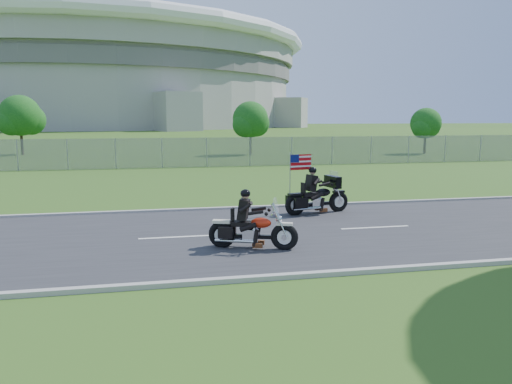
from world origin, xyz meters
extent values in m
plane|color=#294D18|center=(0.00, 0.00, 0.00)|extent=(420.00, 420.00, 0.00)
cube|color=#28282B|center=(0.00, 0.00, 0.02)|extent=(120.00, 8.00, 0.04)
cube|color=#9E9B93|center=(0.00, 4.05, 0.05)|extent=(120.00, 0.18, 0.12)
cube|color=#9E9B93|center=(0.00, -4.05, 0.05)|extent=(120.00, 0.18, 0.12)
cube|color=gray|center=(-5.00, 20.00, 1.00)|extent=(60.00, 0.03, 2.00)
cylinder|color=#A3A099|center=(-20.00, 170.00, 10.00)|extent=(130.00, 130.00, 20.00)
cylinder|color=#605E5B|center=(-20.00, 170.00, 17.00)|extent=(132.00, 132.00, 4.00)
cylinder|color=#A3A099|center=(-20.00, 170.00, 23.00)|extent=(134.00, 134.00, 6.00)
torus|color=white|center=(-20.00, 170.00, 27.00)|extent=(140.40, 140.40, 4.40)
cylinder|color=#382316|center=(6.00, 30.00, 1.26)|extent=(0.22, 0.22, 2.52)
sphere|color=#144C16|center=(6.00, 30.00, 3.15)|extent=(3.20, 3.20, 3.20)
sphere|color=#144C16|center=(6.64, 30.48, 2.79)|extent=(2.40, 2.40, 2.40)
sphere|color=#144C16|center=(5.44, 29.60, 2.70)|extent=(2.24, 2.24, 2.24)
cylinder|color=#382316|center=(-14.00, 34.00, 1.40)|extent=(0.22, 0.22, 2.80)
sphere|color=#144C16|center=(-14.00, 34.00, 3.50)|extent=(3.60, 3.60, 3.60)
sphere|color=#144C16|center=(-13.28, 34.54, 3.10)|extent=(2.70, 2.70, 2.70)
sphere|color=#144C16|center=(-14.63, 33.55, 3.00)|extent=(2.52, 2.52, 2.52)
cylinder|color=#382316|center=(22.00, 28.00, 1.12)|extent=(0.22, 0.22, 2.24)
sphere|color=#144C16|center=(22.00, 28.00, 2.80)|extent=(2.80, 2.80, 2.80)
sphere|color=#144C16|center=(22.56, 28.42, 2.48)|extent=(2.10, 2.10, 2.10)
sphere|color=#144C16|center=(21.51, 27.65, 2.40)|extent=(1.96, 1.96, 1.96)
torus|color=black|center=(0.61, -1.88, 0.37)|extent=(0.73, 0.42, 0.72)
torus|color=black|center=(-0.93, -1.30, 0.37)|extent=(0.73, 0.42, 0.72)
ellipsoid|color=red|center=(0.04, -1.67, 0.72)|extent=(0.62, 0.48, 0.27)
cube|color=black|center=(-0.43, -1.49, 0.68)|extent=(0.60, 0.46, 0.12)
cube|color=black|center=(-0.39, -1.51, 1.05)|extent=(0.35, 0.44, 0.53)
sphere|color=black|center=(-0.34, -1.52, 1.47)|extent=(0.34, 0.34, 0.26)
cube|color=silver|center=(0.40, -1.81, 1.18)|extent=(0.19, 0.43, 0.39)
torus|color=black|center=(3.86, 2.76, 0.39)|extent=(0.79, 0.34, 0.76)
torus|color=black|center=(2.14, 2.41, 0.39)|extent=(0.79, 0.34, 0.76)
ellipsoid|color=black|center=(3.22, 2.63, 0.76)|extent=(0.63, 0.44, 0.29)
cube|color=black|center=(2.70, 2.53, 0.72)|extent=(0.62, 0.42, 0.12)
cube|color=black|center=(2.75, 2.54, 1.12)|extent=(0.33, 0.45, 0.57)
sphere|color=black|center=(2.80, 2.55, 1.57)|extent=(0.33, 0.33, 0.28)
cube|color=black|center=(3.61, 2.71, 1.12)|extent=(0.39, 0.86, 0.41)
cube|color=#B70C11|center=(2.40, 2.68, 1.85)|extent=(0.81, 0.19, 0.54)
camera|label=1|loc=(-2.65, -13.92, 3.43)|focal=35.00mm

